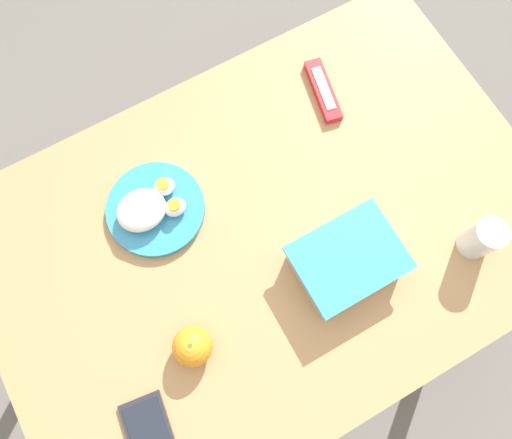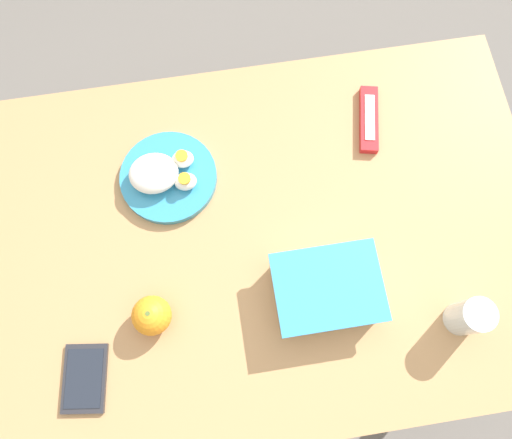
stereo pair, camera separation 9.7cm
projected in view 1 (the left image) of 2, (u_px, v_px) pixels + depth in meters
The scene contains 8 objects.
ground_plane at pixel (264, 288), 1.69m from camera, with size 10.00×10.00×0.00m, color #66605B.
table at pixel (268, 245), 1.09m from camera, with size 1.13×0.77×0.73m.
food_container at pixel (346, 261), 0.94m from camera, with size 0.20×0.15×0.07m.
orange_fruit at pixel (192, 346), 0.89m from camera, with size 0.07×0.07×0.07m.
rice_plate at pixel (153, 208), 0.98m from camera, with size 0.20×0.20×0.06m.
candy_bar at pixel (323, 91), 1.07m from camera, with size 0.07×0.15×0.02m.
cell_phone at pixel (149, 432), 0.88m from camera, with size 0.09×0.13×0.01m.
drinking_glass at pixel (482, 238), 0.94m from camera, with size 0.06×0.06×0.10m.
Camera 1 is at (0.15, 0.21, 1.69)m, focal length 35.00 mm.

